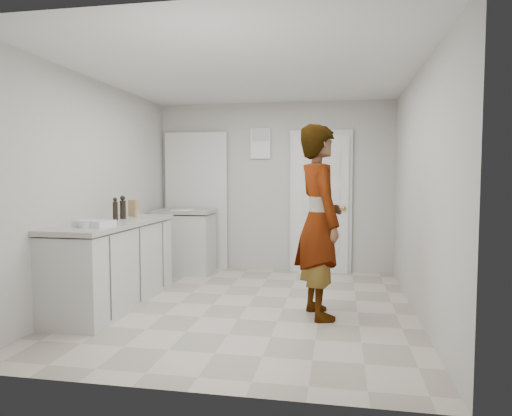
% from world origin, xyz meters
% --- Properties ---
extents(ground, '(4.00, 4.00, 0.00)m').
position_xyz_m(ground, '(0.00, 0.00, 0.00)').
color(ground, '#9F9885').
rests_on(ground, ground).
extents(room_shell, '(4.00, 4.00, 4.00)m').
position_xyz_m(room_shell, '(-0.17, 1.95, 1.02)').
color(room_shell, '#B7B4AC').
rests_on(room_shell, ground).
extents(main_counter, '(0.64, 1.96, 0.93)m').
position_xyz_m(main_counter, '(-1.45, -0.20, 0.43)').
color(main_counter, beige).
rests_on(main_counter, ground).
extents(side_counter, '(0.84, 0.61, 0.93)m').
position_xyz_m(side_counter, '(-1.25, 1.55, 0.43)').
color(side_counter, beige).
rests_on(side_counter, ground).
extents(person, '(0.68, 0.82, 1.92)m').
position_xyz_m(person, '(0.77, -0.19, 0.96)').
color(person, silver).
rests_on(person, ground).
extents(cake_mix_box, '(0.13, 0.09, 0.20)m').
position_xyz_m(cake_mix_box, '(-1.51, 0.43, 1.02)').
color(cake_mix_box, '#97684B').
rests_on(cake_mix_box, main_counter).
extents(spice_jar, '(0.05, 0.05, 0.08)m').
position_xyz_m(spice_jar, '(-1.40, 0.27, 0.97)').
color(spice_jar, tan).
rests_on(spice_jar, main_counter).
extents(oil_cruet_a, '(0.07, 0.07, 0.27)m').
position_xyz_m(oil_cruet_a, '(-1.47, 0.08, 1.05)').
color(oil_cruet_a, black).
rests_on(oil_cruet_a, main_counter).
extents(oil_cruet_b, '(0.06, 0.06, 0.25)m').
position_xyz_m(oil_cruet_b, '(-1.48, -0.09, 1.05)').
color(oil_cruet_b, black).
rests_on(oil_cruet_b, main_counter).
extents(baking_dish, '(0.39, 0.31, 0.06)m').
position_xyz_m(baking_dish, '(-1.38, -0.70, 0.95)').
color(baking_dish, silver).
rests_on(baking_dish, main_counter).
extents(egg_bowl, '(0.12, 0.12, 0.05)m').
position_xyz_m(egg_bowl, '(-1.41, -0.80, 0.95)').
color(egg_bowl, silver).
rests_on(egg_bowl, main_counter).
extents(papers, '(0.28, 0.34, 0.01)m').
position_xyz_m(papers, '(-1.25, 1.49, 0.93)').
color(papers, white).
rests_on(papers, side_counter).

